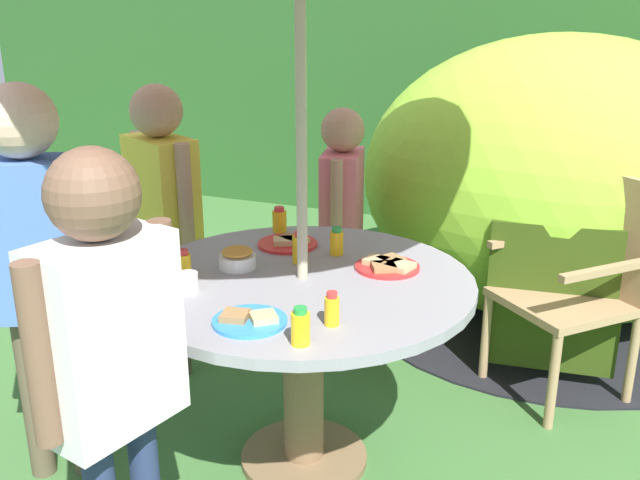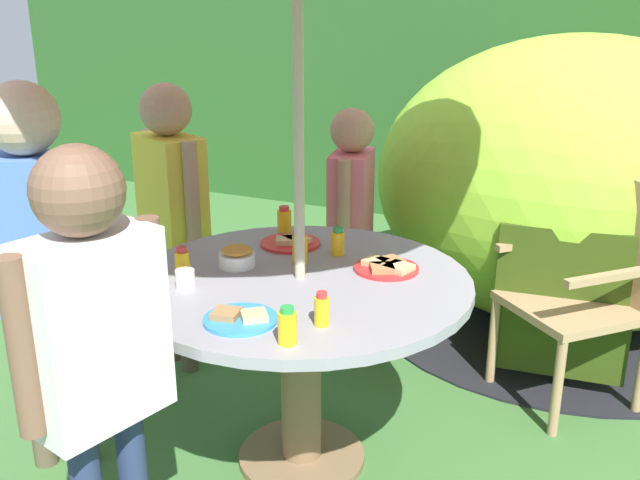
% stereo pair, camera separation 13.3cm
% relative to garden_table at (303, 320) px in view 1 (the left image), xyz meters
% --- Properties ---
extents(ground_plane, '(10.00, 10.00, 0.02)m').
position_rel_garden_table_xyz_m(ground_plane, '(0.00, 0.00, -0.59)').
color(ground_plane, '#3D6B33').
extents(hedge_backdrop, '(9.00, 0.70, 2.06)m').
position_rel_garden_table_xyz_m(hedge_backdrop, '(0.00, 3.52, 0.45)').
color(hedge_backdrop, '#285623').
rests_on(hedge_backdrop, ground_plane).
extents(garden_table, '(1.18, 1.18, 0.74)m').
position_rel_garden_table_xyz_m(garden_table, '(0.00, 0.00, 0.00)').
color(garden_table, brown).
rests_on(garden_table, ground_plane).
extents(wooden_chair, '(0.66, 0.66, 0.97)m').
position_rel_garden_table_xyz_m(wooden_chair, '(0.88, 0.95, -0.05)').
color(wooden_chair, tan).
rests_on(wooden_chair, ground_plane).
extents(dome_tent, '(2.29, 2.29, 1.50)m').
position_rel_garden_table_xyz_m(dome_tent, '(0.69, 1.76, 0.16)').
color(dome_tent, '#8CC633').
rests_on(dome_tent, ground_plane).
extents(potted_plant, '(0.42, 0.42, 0.61)m').
position_rel_garden_table_xyz_m(potted_plant, '(-1.35, 0.60, -0.25)').
color(potted_plant, brown).
rests_on(potted_plant, ground_plane).
extents(child_in_pink_shirt, '(0.23, 0.40, 1.19)m').
position_rel_garden_table_xyz_m(child_in_pink_shirt, '(-0.21, 0.93, 0.18)').
color(child_in_pink_shirt, brown).
rests_on(child_in_pink_shirt, ground_plane).
extents(child_in_yellow_shirt, '(0.41, 0.32, 1.32)m').
position_rel_garden_table_xyz_m(child_in_yellow_shirt, '(-0.85, 0.43, 0.26)').
color(child_in_yellow_shirt, brown).
rests_on(child_in_yellow_shirt, ground_plane).
extents(child_in_blue_shirt, '(0.43, 0.34, 1.41)m').
position_rel_garden_table_xyz_m(child_in_blue_shirt, '(-0.79, -0.39, 0.32)').
color(child_in_blue_shirt, brown).
rests_on(child_in_blue_shirt, ground_plane).
extents(child_in_white_shirt, '(0.26, 0.44, 1.33)m').
position_rel_garden_table_xyz_m(child_in_white_shirt, '(-0.18, -0.79, 0.27)').
color(child_in_white_shirt, navy).
rests_on(child_in_white_shirt, ground_plane).
extents(snack_bowl, '(0.13, 0.13, 0.08)m').
position_rel_garden_table_xyz_m(snack_bowl, '(-0.25, -0.00, 0.20)').
color(snack_bowl, white).
rests_on(snack_bowl, garden_table).
extents(plate_far_left, '(0.22, 0.22, 0.03)m').
position_rel_garden_table_xyz_m(plate_far_left, '(0.00, -0.39, 0.17)').
color(plate_far_left, '#338CD8').
rests_on(plate_far_left, garden_table).
extents(plate_back_edge, '(0.23, 0.23, 0.03)m').
position_rel_garden_table_xyz_m(plate_back_edge, '(-0.19, 0.29, 0.17)').
color(plate_back_edge, red).
rests_on(plate_back_edge, garden_table).
extents(plate_center_front, '(0.23, 0.23, 0.03)m').
position_rel_garden_table_xyz_m(plate_center_front, '(0.25, 0.19, 0.17)').
color(plate_center_front, red).
rests_on(plate_center_front, garden_table).
extents(juice_bottle_near_left, '(0.05, 0.05, 0.11)m').
position_rel_garden_table_xyz_m(juice_bottle_near_left, '(0.02, 0.27, 0.21)').
color(juice_bottle_near_left, yellow).
rests_on(juice_bottle_near_left, garden_table).
extents(juice_bottle_near_right, '(0.05, 0.05, 0.11)m').
position_rel_garden_table_xyz_m(juice_bottle_near_right, '(-0.37, -0.17, 0.21)').
color(juice_bottle_near_right, yellow).
rests_on(juice_bottle_near_right, garden_table).
extents(juice_bottle_far_right, '(0.05, 0.05, 0.11)m').
position_rel_garden_table_xyz_m(juice_bottle_far_right, '(0.19, -0.46, 0.21)').
color(juice_bottle_far_right, yellow).
rests_on(juice_bottle_far_right, garden_table).
extents(juice_bottle_center_back, '(0.06, 0.06, 0.12)m').
position_rel_garden_table_xyz_m(juice_bottle_center_back, '(-0.07, 0.13, 0.21)').
color(juice_bottle_center_back, yellow).
rests_on(juice_bottle_center_back, garden_table).
extents(juice_bottle_mid_left, '(0.04, 0.04, 0.10)m').
position_rel_garden_table_xyz_m(juice_bottle_mid_left, '(0.23, -0.31, 0.21)').
color(juice_bottle_mid_left, yellow).
rests_on(juice_bottle_mid_left, garden_table).
extents(juice_bottle_mid_right, '(0.06, 0.06, 0.10)m').
position_rel_garden_table_xyz_m(juice_bottle_mid_right, '(-0.30, 0.44, 0.21)').
color(juice_bottle_mid_right, yellow).
rests_on(juice_bottle_mid_right, garden_table).
extents(cup_near, '(0.06, 0.06, 0.06)m').
position_rel_garden_table_xyz_m(cup_near, '(-0.30, -0.25, 0.19)').
color(cup_near, white).
rests_on(cup_near, garden_table).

